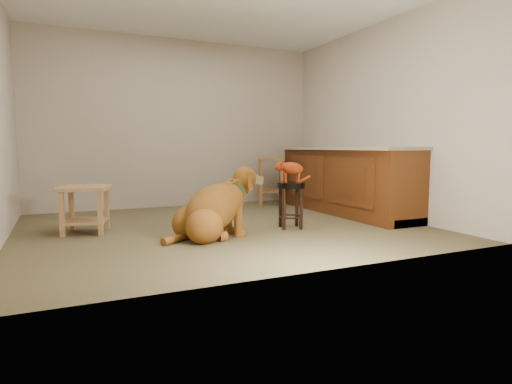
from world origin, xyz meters
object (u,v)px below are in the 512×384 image
padded_stool (291,196)px  tabby_kitten (290,169)px  side_table (85,202)px  golden_retriever (214,210)px  wood_stool (271,180)px

padded_stool → tabby_kitten: 0.31m
padded_stool → side_table: padded_stool is taller
padded_stool → golden_retriever: size_ratio=0.44×
side_table → tabby_kitten: (2.17, -0.68, 0.35)m
padded_stool → golden_retriever: 1.01m
padded_stool → tabby_kitten: size_ratio=1.17×
side_table → golden_retriever: size_ratio=0.51×
padded_stool → tabby_kitten: (-0.01, 0.00, 0.31)m
wood_stool → tabby_kitten: size_ratio=1.68×
padded_stool → side_table: size_ratio=0.87×
wood_stool → side_table: size_ratio=1.25×
side_table → golden_retriever: (1.19, -0.84, -0.05)m
side_table → tabby_kitten: bearing=-17.4°
golden_retriever → tabby_kitten: (0.98, 0.16, 0.40)m
padded_stool → golden_retriever: bearing=-171.1°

